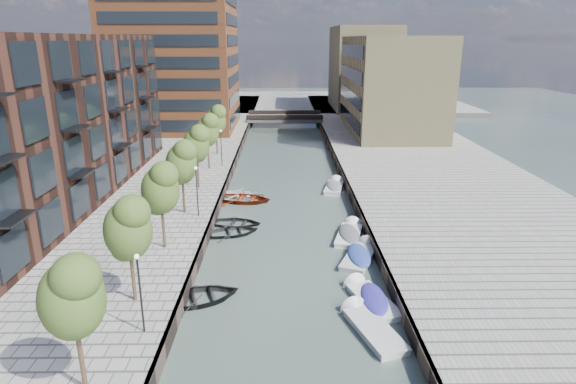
{
  "coord_description": "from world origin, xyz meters",
  "views": [
    {
      "loc": [
        -0.42,
        -12.39,
        14.62
      ],
      "look_at": [
        0.0,
        22.46,
        3.5
      ],
      "focal_mm": 30.0,
      "sensor_mm": 36.0,
      "label": 1
    }
  ],
  "objects_px": {
    "tree_1": "(128,226)",
    "sloop_2": "(244,202)",
    "tree_4": "(196,143)",
    "motorboat_1": "(350,234)",
    "tree_5": "(207,130)",
    "car": "(363,129)",
    "motorboat_0": "(370,298)",
    "motorboat_4": "(334,187)",
    "tree_6": "(216,119)",
    "tree_2": "(160,187)",
    "motorboat_2": "(369,326)",
    "sloop_1": "(236,225)",
    "motorboat_3": "(360,256)",
    "tree_0": "(72,295)",
    "sloop_4": "(232,234)",
    "bridge": "(285,118)",
    "sloop_0": "(199,301)",
    "sloop_3": "(242,197)",
    "tree_3": "(181,161)"
  },
  "relations": [
    {
      "from": "tree_1",
      "to": "sloop_2",
      "type": "distance_m",
      "value": 20.65
    },
    {
      "from": "tree_4",
      "to": "motorboat_1",
      "type": "distance_m",
      "value": 17.33
    },
    {
      "from": "tree_5",
      "to": "car",
      "type": "height_order",
      "value": "tree_5"
    },
    {
      "from": "tree_5",
      "to": "tree_4",
      "type": "bearing_deg",
      "value": -90.0
    },
    {
      "from": "sloop_2",
      "to": "motorboat_0",
      "type": "distance_m",
      "value": 20.09
    },
    {
      "from": "motorboat_1",
      "to": "motorboat_4",
      "type": "xyz_separation_m",
      "value": [
        0.12,
        12.45,
        -0.0
      ]
    },
    {
      "from": "tree_6",
      "to": "motorboat_1",
      "type": "relative_size",
      "value": 1.19
    },
    {
      "from": "tree_2",
      "to": "motorboat_2",
      "type": "relative_size",
      "value": 1.19
    },
    {
      "from": "sloop_2",
      "to": "car",
      "type": "distance_m",
      "value": 33.19
    },
    {
      "from": "car",
      "to": "tree_5",
      "type": "bearing_deg",
      "value": -115.05
    },
    {
      "from": "sloop_1",
      "to": "motorboat_0",
      "type": "height_order",
      "value": "motorboat_0"
    },
    {
      "from": "tree_2",
      "to": "tree_6",
      "type": "bearing_deg",
      "value": 90.0
    },
    {
      "from": "motorboat_3",
      "to": "tree_0",
      "type": "bearing_deg",
      "value": -133.67
    },
    {
      "from": "tree_4",
      "to": "sloop_2",
      "type": "height_order",
      "value": "tree_4"
    },
    {
      "from": "tree_0",
      "to": "sloop_2",
      "type": "xyz_separation_m",
      "value": [
        4.41,
        26.46,
        -5.31
      ]
    },
    {
      "from": "tree_0",
      "to": "sloop_4",
      "type": "xyz_separation_m",
      "value": [
        4.13,
        18.52,
        -5.31
      ]
    },
    {
      "from": "bridge",
      "to": "sloop_0",
      "type": "bearing_deg",
      "value": -95.11
    },
    {
      "from": "motorboat_2",
      "to": "sloop_3",
      "type": "bearing_deg",
      "value": 110.95
    },
    {
      "from": "tree_0",
      "to": "sloop_1",
      "type": "distance_m",
      "value": 21.58
    },
    {
      "from": "sloop_1",
      "to": "motorboat_3",
      "type": "bearing_deg",
      "value": -117.48
    },
    {
      "from": "tree_6",
      "to": "sloop_4",
      "type": "relative_size",
      "value": 1.42
    },
    {
      "from": "bridge",
      "to": "tree_4",
      "type": "xyz_separation_m",
      "value": [
        -8.5,
        -40.0,
        3.92
      ]
    },
    {
      "from": "tree_3",
      "to": "motorboat_4",
      "type": "relative_size",
      "value": 1.21
    },
    {
      "from": "motorboat_0",
      "to": "tree_3",
      "type": "bearing_deg",
      "value": 136.25
    },
    {
      "from": "motorboat_1",
      "to": "car",
      "type": "bearing_deg",
      "value": 79.36
    },
    {
      "from": "motorboat_4",
      "to": "sloop_1",
      "type": "bearing_deg",
      "value": -132.29
    },
    {
      "from": "sloop_4",
      "to": "motorboat_3",
      "type": "xyz_separation_m",
      "value": [
        9.38,
        -4.37,
        0.2
      ]
    },
    {
      "from": "tree_6",
      "to": "motorboat_3",
      "type": "distance_m",
      "value": 31.37
    },
    {
      "from": "motorboat_1",
      "to": "motorboat_3",
      "type": "height_order",
      "value": "motorboat_3"
    },
    {
      "from": "sloop_0",
      "to": "motorboat_4",
      "type": "distance_m",
      "value": 24.31
    },
    {
      "from": "tree_0",
      "to": "sloop_0",
      "type": "relative_size",
      "value": 1.23
    },
    {
      "from": "tree_3",
      "to": "tree_5",
      "type": "relative_size",
      "value": 1.0
    },
    {
      "from": "tree_0",
      "to": "tree_5",
      "type": "xyz_separation_m",
      "value": [
        0.0,
        35.0,
        0.0
      ]
    },
    {
      "from": "sloop_1",
      "to": "motorboat_2",
      "type": "distance_m",
      "value": 17.04
    },
    {
      "from": "bridge",
      "to": "tree_6",
      "type": "bearing_deg",
      "value": -108.1
    },
    {
      "from": "sloop_0",
      "to": "tree_1",
      "type": "bearing_deg",
      "value": 95.07
    },
    {
      "from": "bridge",
      "to": "tree_6",
      "type": "relative_size",
      "value": 2.18
    },
    {
      "from": "motorboat_3",
      "to": "car",
      "type": "bearing_deg",
      "value": 80.67
    },
    {
      "from": "tree_3",
      "to": "sloop_4",
      "type": "height_order",
      "value": "tree_3"
    },
    {
      "from": "sloop_4",
      "to": "motorboat_1",
      "type": "bearing_deg",
      "value": -108.27
    },
    {
      "from": "motorboat_4",
      "to": "car",
      "type": "relative_size",
      "value": 1.3
    },
    {
      "from": "motorboat_1",
      "to": "motorboat_4",
      "type": "height_order",
      "value": "motorboat_1"
    },
    {
      "from": "sloop_1",
      "to": "sloop_4",
      "type": "bearing_deg",
      "value": -176.5
    },
    {
      "from": "tree_6",
      "to": "sloop_2",
      "type": "distance_m",
      "value": 17.01
    },
    {
      "from": "sloop_3",
      "to": "tree_3",
      "type": "bearing_deg",
      "value": 157.15
    },
    {
      "from": "motorboat_1",
      "to": "sloop_3",
      "type": "bearing_deg",
      "value": 133.12
    },
    {
      "from": "motorboat_0",
      "to": "motorboat_2",
      "type": "distance_m",
      "value": 2.8
    },
    {
      "from": "tree_3",
      "to": "sloop_0",
      "type": "distance_m",
      "value": 13.95
    },
    {
      "from": "tree_3",
      "to": "sloop_3",
      "type": "distance_m",
      "value": 9.63
    },
    {
      "from": "bridge",
      "to": "tree_3",
      "type": "height_order",
      "value": "tree_3"
    }
  ]
}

